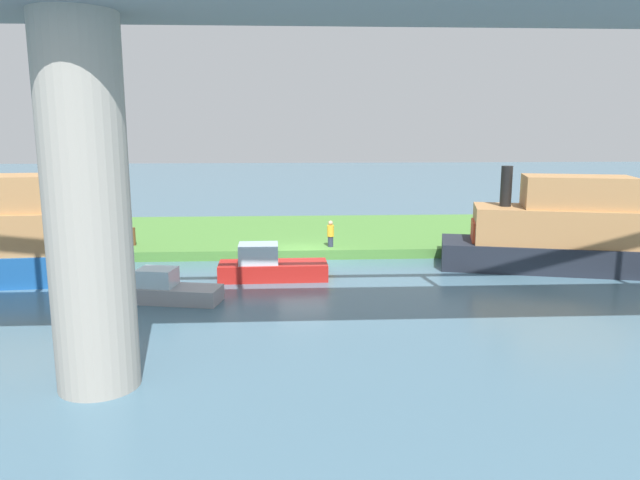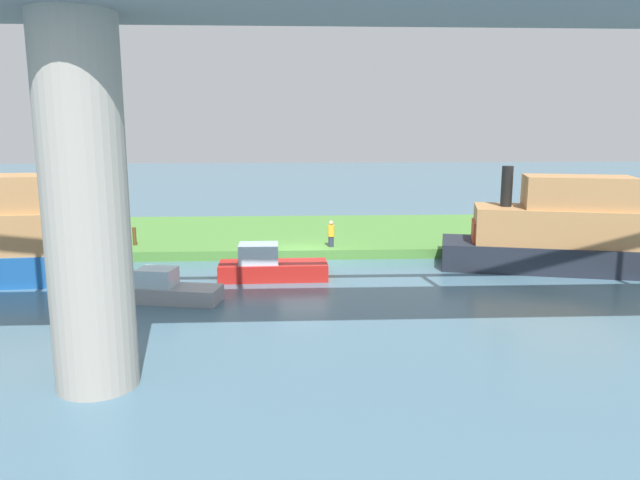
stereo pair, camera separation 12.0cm
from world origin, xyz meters
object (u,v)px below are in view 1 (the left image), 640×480
skiff_small (553,232)px  motorboat_red (167,290)px  person_on_bank (331,234)px  mooring_post (134,236)px  riverboat_paddlewheel (270,266)px  bridge_pylon (88,209)px

skiff_small → motorboat_red: (17.34, 4.45, -1.35)m
person_on_bank → skiff_small: bearing=161.2°
mooring_post → riverboat_paddlewheel: size_ratio=0.20×
bridge_pylon → motorboat_red: size_ratio=2.29×
person_on_bank → motorboat_red: bearing=48.8°
mooring_post → motorboat_red: (-3.45, 8.91, -0.51)m
skiff_small → motorboat_red: skiff_small is taller
person_on_bank → skiff_small: size_ratio=0.14×
skiff_small → riverboat_paddlewheel: (13.43, 1.15, -1.24)m
person_on_bank → bridge_pylon: bearing=65.2°
person_on_bank → riverboat_paddlewheel: bearing=56.6°
motorboat_red → person_on_bank: bearing=-131.2°
bridge_pylon → person_on_bank: bearing=-114.8°
mooring_post → skiff_small: (-20.80, 4.46, 0.84)m
person_on_bank → riverboat_paddlewheel: (3.08, 4.68, -0.63)m
mooring_post → skiff_small: 21.29m
bridge_pylon → motorboat_red: 8.89m
riverboat_paddlewheel → person_on_bank: bearing=-123.4°
bridge_pylon → person_on_bank: (-7.28, -15.77, -3.54)m
mooring_post → skiff_small: skiff_small is taller
bridge_pylon → motorboat_red: bearing=-92.2°
bridge_pylon → motorboat_red: bridge_pylon is taller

